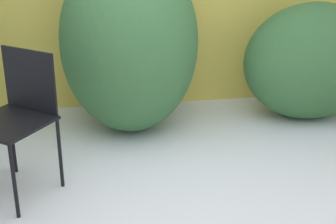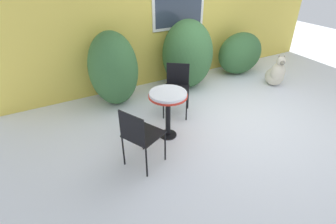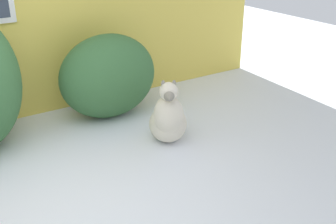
% 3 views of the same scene
% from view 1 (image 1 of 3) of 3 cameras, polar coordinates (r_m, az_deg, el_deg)
% --- Properties ---
extents(shrub_middle, '(1.09, 1.08, 1.48)m').
position_cam_1_polar(shrub_middle, '(4.12, -4.32, 7.73)').
color(shrub_middle, '#386638').
rests_on(shrub_middle, ground_plane).
extents(shrub_right, '(1.20, 0.76, 1.01)m').
position_cam_1_polar(shrub_right, '(4.58, 15.72, 5.41)').
color(shrub_right, '#386638').
rests_on(shrub_right, ground_plane).
extents(patio_chair_near_table, '(0.63, 0.63, 0.92)m').
position_cam_1_polar(patio_chair_near_table, '(3.38, -16.43, -0.18)').
color(patio_chair_near_table, black).
rests_on(patio_chair_near_table, ground_plane).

